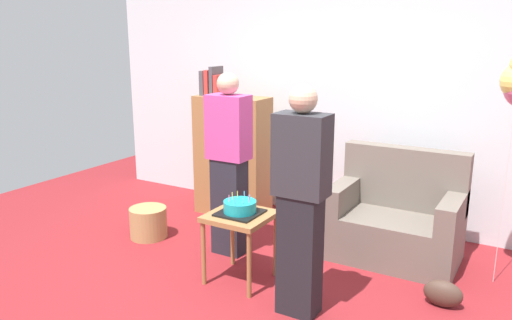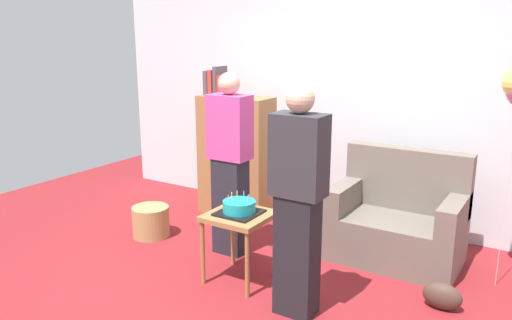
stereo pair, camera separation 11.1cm
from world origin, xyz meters
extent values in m
plane|color=maroon|center=(0.00, 0.00, 0.00)|extent=(8.00, 8.00, 0.00)
cube|color=silver|center=(0.00, 2.05, 1.35)|extent=(6.00, 0.10, 2.70)
cube|color=#6B6056|center=(0.74, 1.26, 0.20)|extent=(1.10, 0.70, 0.40)
cube|color=#6B6056|center=(0.74, 1.53, 0.68)|extent=(1.10, 0.16, 0.56)
cube|color=#6B6056|center=(0.27, 1.26, 0.52)|extent=(0.16, 0.70, 0.24)
cube|color=#6B6056|center=(1.21, 1.26, 0.52)|extent=(0.16, 0.70, 0.24)
cube|color=olive|center=(-1.12, 1.53, 0.65)|extent=(0.80, 0.36, 1.30)
cube|color=#4C4C51|center=(-1.43, 1.53, 1.43)|extent=(0.05, 0.23, 0.26)
cube|color=red|center=(-1.37, 1.53, 1.44)|extent=(0.05, 0.24, 0.27)
cube|color=#4C4C51|center=(-1.31, 1.53, 1.45)|extent=(0.04, 0.21, 0.31)
cube|color=red|center=(-1.26, 1.53, 1.41)|extent=(0.05, 0.22, 0.22)
cube|color=olive|center=(-0.21, 0.24, 0.55)|extent=(0.48, 0.48, 0.04)
cylinder|color=olive|center=(-0.42, 0.03, 0.26)|extent=(0.04, 0.04, 0.53)
cylinder|color=olive|center=(0.00, 0.03, 0.26)|extent=(0.04, 0.04, 0.53)
cylinder|color=olive|center=(-0.42, 0.45, 0.26)|extent=(0.04, 0.04, 0.53)
cylinder|color=olive|center=(0.00, 0.45, 0.26)|extent=(0.04, 0.04, 0.53)
cube|color=black|center=(-0.21, 0.24, 0.57)|extent=(0.32, 0.32, 0.02)
cylinder|color=teal|center=(-0.21, 0.24, 0.63)|extent=(0.26, 0.26, 0.09)
cylinder|color=#EA668C|center=(-0.13, 0.24, 0.70)|extent=(0.01, 0.01, 0.06)
cylinder|color=#66B2E5|center=(-0.15, 0.29, 0.70)|extent=(0.01, 0.01, 0.05)
cylinder|color=#66B2E5|center=(-0.22, 0.31, 0.70)|extent=(0.01, 0.01, 0.06)
cylinder|color=#F2CC4C|center=(-0.27, 0.30, 0.70)|extent=(0.01, 0.01, 0.05)
cylinder|color=#F2CC4C|center=(-0.28, 0.24, 0.70)|extent=(0.01, 0.01, 0.06)
cylinder|color=#EA668C|center=(-0.27, 0.18, 0.70)|extent=(0.01, 0.01, 0.06)
cylinder|color=#66B2E5|center=(-0.21, 0.16, 0.70)|extent=(0.01, 0.01, 0.06)
cylinder|color=#66B2E5|center=(-0.15, 0.19, 0.70)|extent=(0.01, 0.01, 0.05)
cube|color=#23232D|center=(-0.58, 0.65, 0.44)|extent=(0.28, 0.20, 0.88)
cube|color=#C6428E|center=(-0.58, 0.65, 1.16)|extent=(0.36, 0.22, 0.56)
sphere|color=#D1A889|center=(-0.58, 0.65, 1.53)|extent=(0.19, 0.19, 0.19)
cube|color=black|center=(0.41, 0.04, 0.44)|extent=(0.28, 0.20, 0.88)
cube|color=#2D2D33|center=(0.41, 0.04, 1.16)|extent=(0.36, 0.22, 0.56)
sphere|color=#D1A889|center=(0.41, 0.04, 1.53)|extent=(0.19, 0.19, 0.19)
cylinder|color=#A88451|center=(-1.46, 0.54, 0.15)|extent=(0.36, 0.36, 0.30)
ellipsoid|color=#473328|center=(1.29, 0.64, 0.10)|extent=(0.28, 0.14, 0.20)
cylinder|color=silver|center=(1.57, 1.23, 0.78)|extent=(0.00, 0.00, 1.55)
camera|label=1|loc=(1.81, -2.95, 1.95)|focal=35.63mm
camera|label=2|loc=(1.90, -2.90, 1.95)|focal=35.63mm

